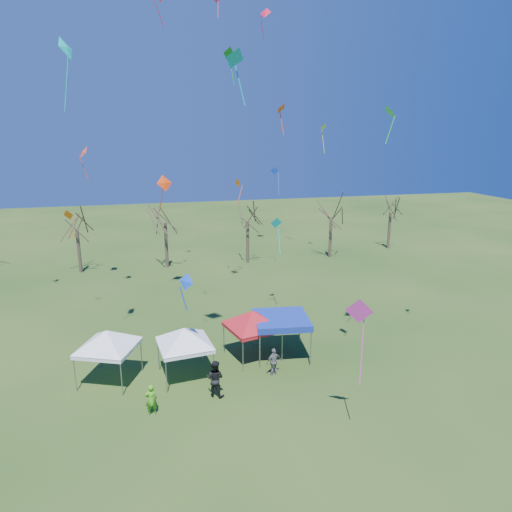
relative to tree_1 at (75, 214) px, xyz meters
The scene contains 28 objects.
ground 27.51m from the tree_1, 66.41° to the right, with size 140.00×140.00×0.00m, color #1F4014.
tree_1 is the anchor object (origin of this frame).
tree_2 8.42m from the tree_1, ahead, with size 3.71×3.71×8.18m.
tree_3 16.81m from the tree_1, ahead, with size 3.59×3.59×7.91m.
tree_4 26.13m from the tree_1, ahead, with size 3.58×3.58×7.89m.
tree_5 34.52m from the tree_1, ahead, with size 3.39×3.39×7.46m.
tent_white_west 22.67m from the tree_1, 79.77° to the right, with size 3.66×3.66×3.48m.
tent_white_mid 24.32m from the tree_1, 70.43° to the right, with size 3.88×3.88×3.44m.
tent_red 24.81m from the tree_1, 60.12° to the right, with size 3.85×3.85×3.50m.
tent_blue 25.94m from the tree_1, 56.94° to the right, with size 3.60×3.60×2.54m.
person_grey 27.45m from the tree_1, 61.34° to the right, with size 0.94×0.39×1.61m, color slate.
person_dark 27.15m from the tree_1, 69.43° to the right, with size 0.96×0.75×1.98m, color black.
person_green 27.04m from the tree_1, 76.69° to the right, with size 0.57×0.38×1.57m, color #4CAF1C.
kite_5 33.16m from the tree_1, 63.19° to the right, with size 1.23×0.87×3.99m.
kite_8 23.39m from the tree_1, 81.15° to the right, with size 1.07×1.36×3.59m.
kite_25 32.58m from the tree_1, 55.55° to the right, with size 0.71×0.92×1.84m.
kite_24 21.69m from the tree_1, 42.34° to the right, with size 1.06×0.84×2.60m.
kite_2 8.10m from the tree_1, 70.55° to the right, with size 1.11×1.33×2.80m.
kite_11 12.48m from the tree_1, 47.15° to the right, with size 1.49×1.13×2.99m.
kite_12 26.19m from the tree_1, ahead, with size 1.11×1.12×3.12m.
kite_3 26.40m from the tree_1, ahead, with size 1.32×1.27×2.75m.
kite_27 29.18m from the tree_1, 67.01° to the right, with size 1.21×1.08×2.43m.
kite_18 24.97m from the tree_1, 50.16° to the right, with size 0.92×0.91×1.93m.
kite_13 1.39m from the tree_1, 106.23° to the right, with size 1.14×0.97×2.69m.
kite_22 19.54m from the tree_1, 11.28° to the right, with size 0.92×0.84×2.72m.
kite_19 16.27m from the tree_1, 23.51° to the right, with size 0.64×0.87×2.31m.
kite_1 25.27m from the tree_1, 71.10° to the right, with size 0.86×0.89×2.10m.
kite_17 21.80m from the tree_1, 44.52° to the right, with size 0.92×0.53×2.73m.
Camera 1 is at (-4.47, -21.39, 13.25)m, focal length 32.00 mm.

